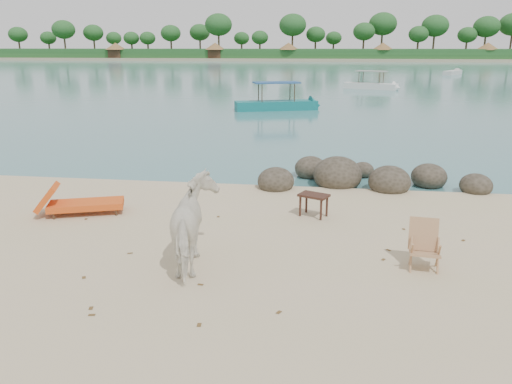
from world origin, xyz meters
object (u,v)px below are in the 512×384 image
deck_chair (425,248)px  boat_near (276,87)px  cow (196,225)px  boulders (358,178)px  side_table (314,207)px  lounge_chair (86,202)px

deck_chair → boat_near: bearing=108.6°
cow → boulders: bearing=-130.2°
boulders → side_table: (-1.19, -3.04, 0.06)m
deck_chair → side_table: bearing=134.2°
deck_chair → boat_near: size_ratio=0.15×
boulders → boat_near: (-4.09, 17.34, 1.20)m
side_table → deck_chair: size_ratio=0.76×
cow → boat_near: bearing=-100.2°
lounge_chair → deck_chair: (7.27, -2.08, 0.11)m
lounge_chair → deck_chair: bearing=-35.3°
side_table → deck_chair: bearing=-28.0°
cow → lounge_chair: 4.14m
lounge_chair → boulders: bearing=9.5°
cow → lounge_chair: cow is taller
boulders → cow: cow is taller
boulders → boat_near: 17.86m
boulders → lounge_chair: boulders is taller
cow → deck_chair: size_ratio=2.18×
side_table → lounge_chair: lounge_chair is taller
boulders → side_table: size_ratio=9.75×
side_table → deck_chair: (2.00, -2.59, 0.17)m
cow → boat_near: boat_near is taller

